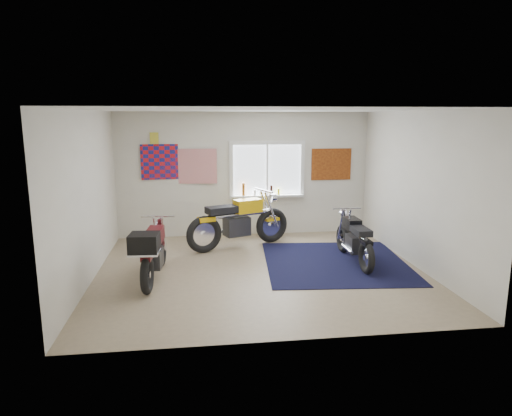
{
  "coord_description": "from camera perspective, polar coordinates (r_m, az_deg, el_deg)",
  "views": [
    {
      "loc": [
        -1.04,
        -7.37,
        2.6
      ],
      "look_at": [
        -0.02,
        0.4,
        1.02
      ],
      "focal_mm": 32.0,
      "sensor_mm": 36.0,
      "label": 1
    }
  ],
  "objects": [
    {
      "name": "yellow_triumph",
      "position": [
        9.15,
        -2.17,
        -1.87
      ],
      "size": [
        2.15,
        1.03,
        1.14
      ],
      "rotation": [
        0.0,
        0.0,
        0.39
      ],
      "color": "black",
      "rests_on": "ground"
    },
    {
      "name": "black_chrome_bike",
      "position": [
        8.41,
        12.18,
        -3.99
      ],
      "size": [
        0.55,
        1.8,
        0.93
      ],
      "rotation": [
        0.0,
        0.0,
        1.58
      ],
      "color": "black",
      "rests_on": "navy_rug"
    },
    {
      "name": "ground",
      "position": [
        7.88,
        0.52,
        -7.86
      ],
      "size": [
        5.5,
        5.5,
        0.0
      ],
      "primitive_type": "plane",
      "color": "#9E896B",
      "rests_on": "ground"
    },
    {
      "name": "window_assembly",
      "position": [
        10.03,
        1.4,
        4.34
      ],
      "size": [
        1.66,
        0.17,
        1.26
      ],
      "color": "white",
      "rests_on": "room_shell"
    },
    {
      "name": "maroon_tourer",
      "position": [
        7.41,
        -12.84,
        -5.38
      ],
      "size": [
        0.61,
        1.88,
        0.96
      ],
      "rotation": [
        0.0,
        0.0,
        1.49
      ],
      "color": "black",
      "rests_on": "ground"
    },
    {
      "name": "flag_display",
      "position": [
        9.9,
        -12.61,
        8.52
      ],
      "size": [
        1.6,
        0.1,
        1.17
      ],
      "color": "red",
      "rests_on": "room_shell"
    },
    {
      "name": "oil_bottles",
      "position": [
        9.99,
        0.17,
        2.24
      ],
      "size": [
        0.84,
        0.07,
        0.28
      ],
      "color": "#985216",
      "rests_on": "window_assembly"
    },
    {
      "name": "navy_rug",
      "position": [
        8.43,
        9.88,
        -6.7
      ],
      "size": [
        2.72,
        2.81,
        0.01
      ],
      "primitive_type": "cube",
      "rotation": [
        0.0,
        0.0,
        -0.09
      ],
      "color": "black",
      "rests_on": "ground"
    },
    {
      "name": "triumph_poster",
      "position": [
        10.35,
        9.39,
        5.42
      ],
      "size": [
        0.9,
        0.03,
        0.7
      ],
      "primitive_type": "cube",
      "color": "#A54C14",
      "rests_on": "room_shell"
    },
    {
      "name": "room_shell",
      "position": [
        7.5,
        0.54,
        4.05
      ],
      "size": [
        5.5,
        5.5,
        5.5
      ],
      "color": "white",
      "rests_on": "ground"
    }
  ]
}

